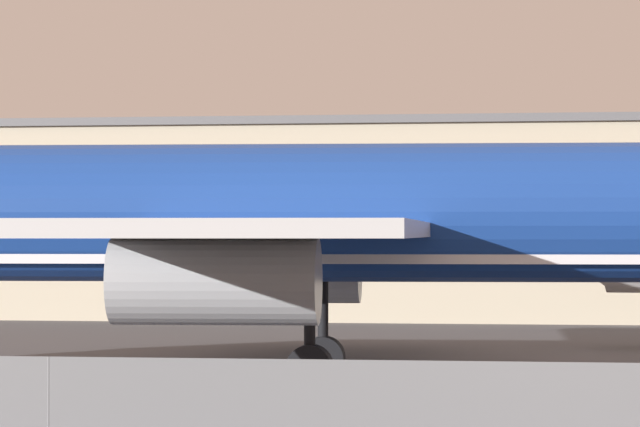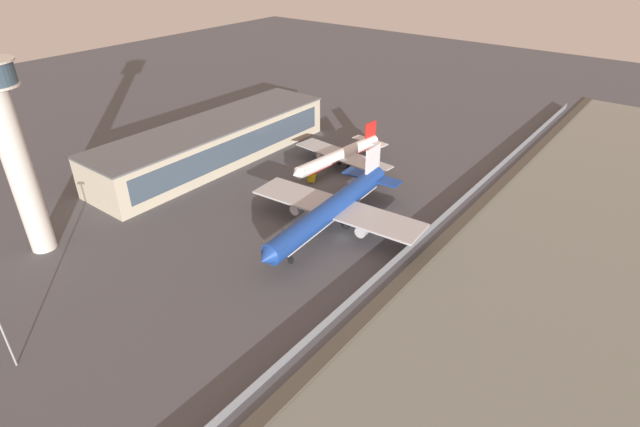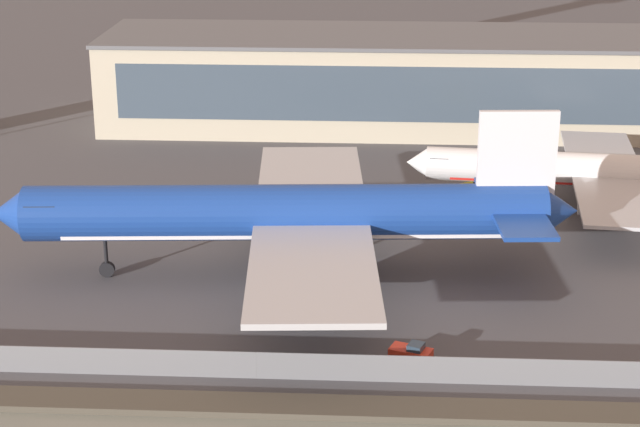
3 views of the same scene
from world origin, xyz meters
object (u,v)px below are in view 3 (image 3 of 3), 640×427
object	(u,v)px
cargo_jet_blue	(294,214)
ops_van	(484,191)
passenger_jet_white_red	(597,172)
baggage_tug	(411,355)

from	to	relation	value
cargo_jet_blue	ops_van	bearing A→B (deg)	48.45
passenger_jet_white_red	ops_van	world-z (taller)	passenger_jet_white_red
cargo_jet_blue	baggage_tug	world-z (taller)	cargo_jet_blue
passenger_jet_white_red	baggage_tug	world-z (taller)	passenger_jet_white_red
passenger_jet_white_red	baggage_tug	xyz separation A→B (m)	(-20.86, -37.28, -3.54)
baggage_tug	ops_van	bearing A→B (deg)	76.90
baggage_tug	ops_van	world-z (taller)	ops_van
baggage_tug	ops_van	xyz separation A→B (m)	(9.09, 39.08, 0.47)
passenger_jet_white_red	ops_van	size ratio (longest dim) A/B	7.22
baggage_tug	ops_van	size ratio (longest dim) A/B	0.64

